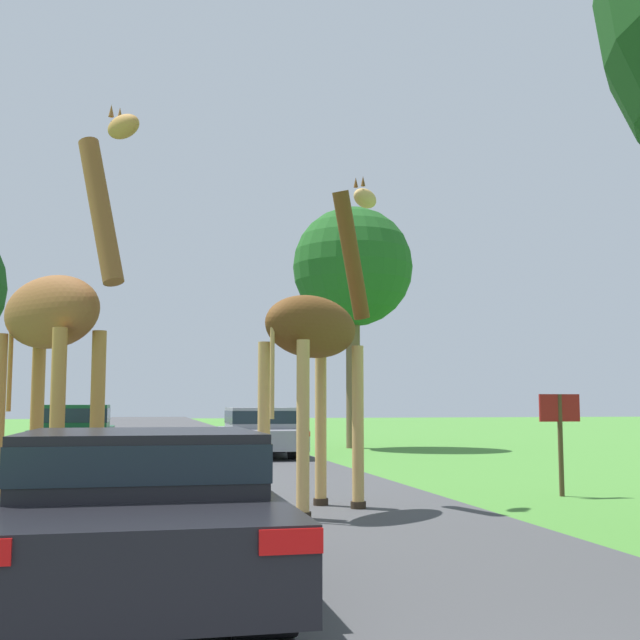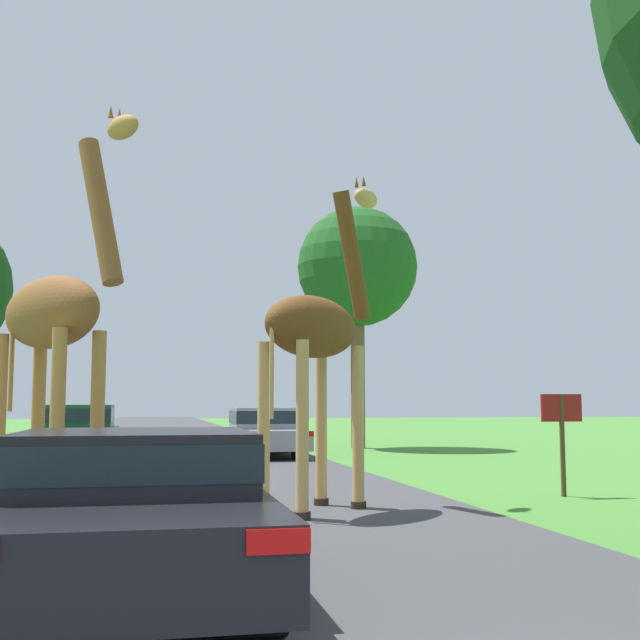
# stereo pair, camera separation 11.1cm
# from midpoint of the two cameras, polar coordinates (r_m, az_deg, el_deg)

# --- Properties ---
(road) EXTENTS (7.90, 120.00, 0.00)m
(road) POSITION_cam_midpoint_polar(r_m,az_deg,el_deg) (31.22, -11.30, -8.54)
(road) COLOR #424244
(road) RESTS_ON ground
(giraffe_near_road) EXTENTS (2.29, 2.18, 4.98)m
(giraffe_near_road) POSITION_cam_midpoint_polar(r_m,az_deg,el_deg) (11.22, -0.51, -1.07)
(giraffe_near_road) COLOR tan
(giraffe_near_road) RESTS_ON ground
(giraffe_companion) EXTENTS (2.09, 2.47, 5.23)m
(giraffe_companion) POSITION_cam_midpoint_polar(r_m,az_deg,el_deg) (11.24, -18.64, -0.20)
(giraffe_companion) COLOR #B77F3D
(giraffe_companion) RESTS_ON ground
(car_lead_maroon) EXTENTS (1.94, 4.31, 1.26)m
(car_lead_maroon) POSITION_cam_midpoint_polar(r_m,az_deg,el_deg) (6.53, -13.16, -12.76)
(car_lead_maroon) COLOR black
(car_lead_maroon) RESTS_ON ground
(car_queue_right) EXTENTS (1.95, 4.73, 1.36)m
(car_queue_right) POSITION_cam_midpoint_polar(r_m,az_deg,el_deg) (22.91, -4.47, -7.82)
(car_queue_right) COLOR gray
(car_queue_right) RESTS_ON ground
(car_queue_left) EXTENTS (1.70, 4.23, 1.44)m
(car_queue_left) POSITION_cam_midpoint_polar(r_m,az_deg,el_deg) (20.23, -17.18, -7.72)
(car_queue_left) COLOR #144C28
(car_queue_left) RESTS_ON ground
(tree_left_edge) EXTENTS (4.07, 4.07, 8.13)m
(tree_left_edge) POSITION_cam_midpoint_polar(r_m,az_deg,el_deg) (27.26, 2.22, 3.68)
(tree_left_edge) COLOR brown
(tree_left_edge) RESTS_ON ground
(sign_post) EXTENTS (0.70, 0.08, 1.62)m
(sign_post) POSITION_cam_midpoint_polar(r_m,az_deg,el_deg) (13.52, 16.47, -7.16)
(sign_post) COLOR #4C3823
(sign_post) RESTS_ON ground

